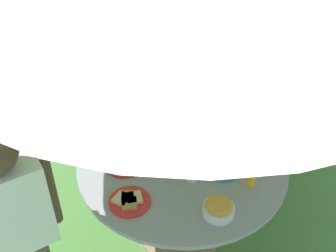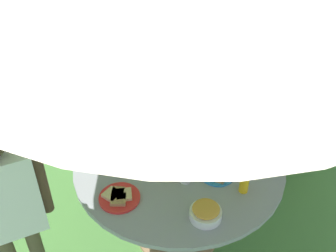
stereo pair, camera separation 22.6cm
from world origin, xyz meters
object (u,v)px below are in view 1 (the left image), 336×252
at_px(plate_back_edge, 125,163).
at_px(plate_mid_right, 216,123).
at_px(juice_bottle_far_right, 158,118).
at_px(wooden_chair, 259,82).
at_px(plate_near_left, 222,169).
at_px(child_in_white_shirt, 12,209).
at_px(plate_near_right, 136,134).
at_px(cup_near, 192,175).
at_px(snack_bowl, 219,208).
at_px(juice_bottle_far_left, 251,176).
at_px(garden_table, 182,179).
at_px(child_in_pink_shirt, 142,55).
at_px(juice_bottle_spot_a, 206,146).
at_px(juice_bottle_center_back, 254,129).
at_px(cup_far, 174,138).
at_px(juice_bottle_center_front, 162,148).
at_px(juice_bottle_spot_b, 173,167).
at_px(juice_bottle_mid_left, 194,102).
at_px(plate_front_edge, 129,200).
at_px(dome_tent, 190,8).

xyz_separation_m(plate_back_edge, plate_mid_right, (0.64, 0.26, 0.00)).
xyz_separation_m(plate_back_edge, juice_bottle_far_right, (0.27, 0.35, 0.04)).
height_order(wooden_chair, plate_near_left, wooden_chair).
height_order(child_in_white_shirt, plate_near_right, child_in_white_shirt).
distance_m(plate_near_left, cup_near, 0.19).
bearing_deg(cup_near, plate_back_edge, 150.65).
relative_size(snack_bowl, juice_bottle_far_left, 1.30).
bearing_deg(juice_bottle_far_right, plate_mid_right, -13.21).
bearing_deg(garden_table, juice_bottle_far_right, 100.74).
bearing_deg(child_in_pink_shirt, plate_back_edge, -21.09).
bearing_deg(plate_near_left, juice_bottle_spot_a, 102.60).
relative_size(juice_bottle_center_back, cup_far, 1.43).
height_order(wooden_chair, juice_bottle_center_front, wooden_chair).
distance_m(plate_near_left, juice_bottle_center_front, 0.38).
bearing_deg(juice_bottle_center_front, juice_bottle_spot_b, -80.26).
height_order(snack_bowl, juice_bottle_mid_left, juice_bottle_mid_left).
xyz_separation_m(wooden_chair, plate_back_edge, (-1.20, -0.86, 0.11)).
bearing_deg(plate_front_edge, plate_near_right, 77.72).
bearing_deg(plate_front_edge, juice_bottle_spot_b, 29.12).
height_order(child_in_pink_shirt, cup_far, child_in_pink_shirt).
bearing_deg(juice_bottle_mid_left, juice_bottle_center_back, -50.98).
distance_m(snack_bowl, juice_bottle_spot_b, 0.36).
height_order(plate_near_right, cup_near, cup_near).
distance_m(garden_table, plate_near_left, 0.31).
xyz_separation_m(garden_table, plate_front_edge, (-0.35, -0.27, 0.18)).
bearing_deg(plate_near_right, juice_bottle_far_left, -45.54).
xyz_separation_m(dome_tent, cup_far, (-0.64, -2.03, -0.02)).
bearing_deg(juice_bottle_far_left, juice_bottle_mid_left, 98.74).
xyz_separation_m(plate_near_left, cup_far, (-0.21, 0.31, 0.02)).
bearing_deg(dome_tent, juice_bottle_center_back, -78.99).
distance_m(child_in_pink_shirt, juice_bottle_spot_b, 1.05).
relative_size(dome_tent, cup_far, 35.64).
xyz_separation_m(plate_back_edge, plate_near_right, (0.10, 0.26, -0.00)).
relative_size(child_in_white_shirt, juice_bottle_far_left, 10.35).
distance_m(plate_near_right, juice_bottle_mid_left, 0.48).
bearing_deg(plate_mid_right, plate_near_left, -103.45).
bearing_deg(juice_bottle_center_back, juice_bottle_spot_b, -157.14).
xyz_separation_m(plate_near_right, cup_near, (0.25, -0.46, 0.02)).
relative_size(dome_tent, plate_mid_right, 13.38).
distance_m(wooden_chair, juice_bottle_far_left, 1.29).
bearing_deg(juice_bottle_far_right, wooden_chair, 28.65).
relative_size(child_in_pink_shirt, juice_bottle_mid_left, 11.36).
height_order(snack_bowl, plate_near_left, snack_bowl).
distance_m(garden_table, wooden_chair, 1.24).
xyz_separation_m(plate_near_right, juice_bottle_spot_a, (0.39, -0.25, 0.04)).
height_order(juice_bottle_spot_b, cup_far, juice_bottle_spot_b).
height_order(wooden_chair, child_in_pink_shirt, child_in_pink_shirt).
height_order(snack_bowl, plate_front_edge, snack_bowl).
relative_size(plate_near_right, juice_bottle_spot_a, 2.27).
distance_m(wooden_chair, snack_bowl, 1.55).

